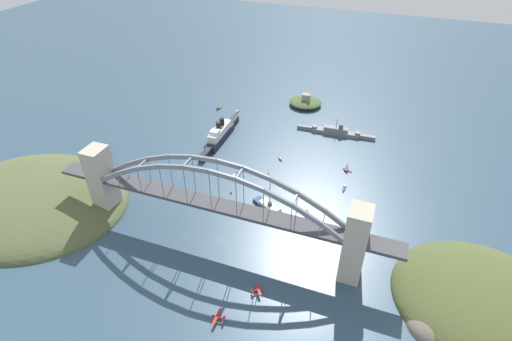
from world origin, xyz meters
The scene contains 19 objects.
ground_plane centered at (0.00, 0.00, 0.00)m, with size 1400.00×1400.00×0.00m, color #334C60.
harbor_arch_bridge centered at (0.00, 0.00, 31.01)m, with size 254.35×17.35×66.99m.
headland_west_shore centered at (-162.81, -17.45, 0.00)m, with size 162.33×134.78×28.79m.
headland_east_shore centered at (177.08, 4.78, 0.00)m, with size 111.58×102.77×29.35m.
ocean_liner centered at (-57.36, 128.98, 6.32)m, with size 11.49×88.08×21.40m.
naval_cruiser centered at (51.99, 181.06, 3.18)m, with size 81.58×9.98×17.80m.
harbor_ferry_steamer centered at (25.16, 43.29, 2.44)m, with size 32.85×22.97×7.95m.
fort_island_mid_harbor centered at (4.67, 235.50, 4.33)m, with size 37.67×36.49×15.21m.
seaplane_taxiing_near_bridge centered at (28.61, -61.99, 1.98)m, with size 7.96×11.12×4.90m.
seaplane_second_in_formation centered at (43.77, -35.30, 1.80)m, with size 7.88×8.45×4.61m.
small_boat_0 centered at (73.62, 119.58, 4.10)m, with size 8.79×6.27×8.78m.
small_boat_1 centered at (-18.76, 74.81, 0.89)m, with size 3.35×11.92×2.50m.
small_boat_2 centered at (76.64, 93.13, 0.92)m, with size 2.32×12.37×2.57m.
small_boat_3 centered at (11.46, 115.21, 0.76)m, with size 5.33×6.14×2.14m.
small_boat_4 centered at (-64.13, 189.10, 0.87)m, with size 2.28×11.22×2.46m.
small_boat_5 centered at (9.86, 84.63, 3.34)m, with size 3.87×6.60×6.97m.
small_boat_6 centered at (54.71, 47.76, 3.47)m, with size 7.68×4.82×7.40m.
small_boat_7 centered at (-88.50, 192.65, 5.08)m, with size 6.53×9.81×11.07m.
channel_marker_buoy centered at (-12.08, 51.57, 1.12)m, with size 2.20×2.20×2.75m.
Camera 1 is at (98.91, -186.39, 211.88)m, focal length 27.89 mm.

